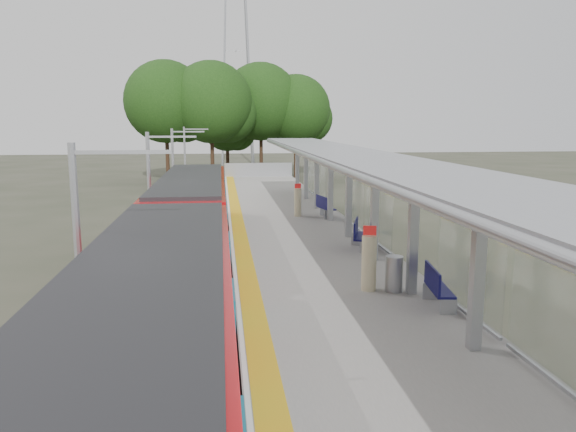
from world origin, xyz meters
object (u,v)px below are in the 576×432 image
Objects in this scene: info_pillar_near at (369,262)px; info_pillar_far at (298,202)px; train at (181,254)px; bench_mid at (359,234)px; bench_near at (436,286)px; bench_far at (324,206)px; litter_bin at (394,274)px.

info_pillar_near reaches higher than info_pillar_far.
train is 5.42m from info_pillar_near.
bench_mid is (6.37, 4.51, -0.45)m from train.
train is at bearing -127.23° from bench_mid.
train reaches higher than info_pillar_far.
info_pillar_near is (-1.38, 1.64, 0.26)m from bench_near.
bench_far is (0.02, 7.37, -0.03)m from bench_mid.
train reaches higher than litter_bin.
info_pillar_near is 0.78m from litter_bin.
info_pillar_far is (-1.31, 0.44, 0.16)m from bench_far.
train is 14.56× the size of info_pillar_near.
bench_mid is 7.37m from bench_far.
bench_near is at bearing -36.10° from info_pillar_near.
info_pillar_near is at bearing 137.79° from bench_near.
train is at bearing -129.95° from bench_far.
info_pillar_far is at bearing 105.19° from info_pillar_near.
info_pillar_far is at bearing 104.30° from bench_near.
train is at bearing -173.38° from info_pillar_near.
bench_far is (6.39, 11.88, -0.48)m from train.
info_pillar_far is (-0.29, 13.01, -0.09)m from info_pillar_near.
train is 13.33m from info_pillar_far.
bench_near is 14.22m from bench_far.
info_pillar_near reaches higher than bench_far.
train is 17.05× the size of bench_near.
bench_far is 1.59× the size of litter_bin.
bench_far is 1.39m from info_pillar_far.
train is 26.70× the size of litter_bin.
bench_mid is 7.91m from info_pillar_far.
train is 16.76× the size of bench_far.
train is 15.91× the size of bench_mid.
info_pillar_near is (-1.00, -5.20, 0.22)m from bench_mid.
train is at bearing -129.04° from info_pillar_far.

